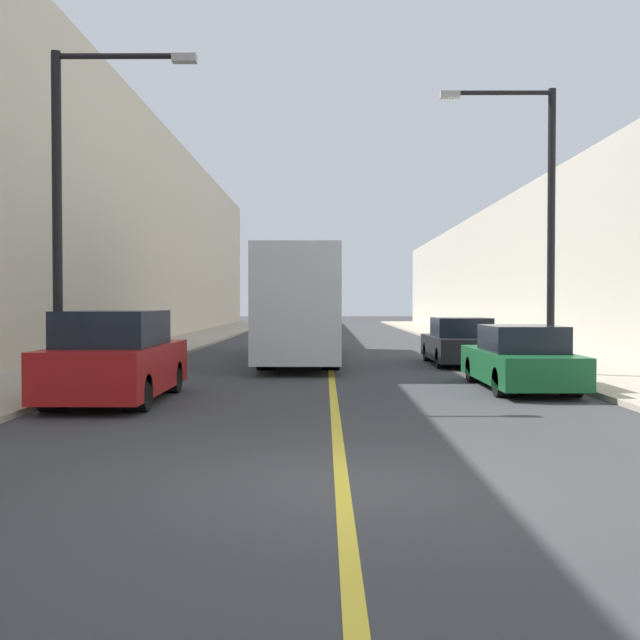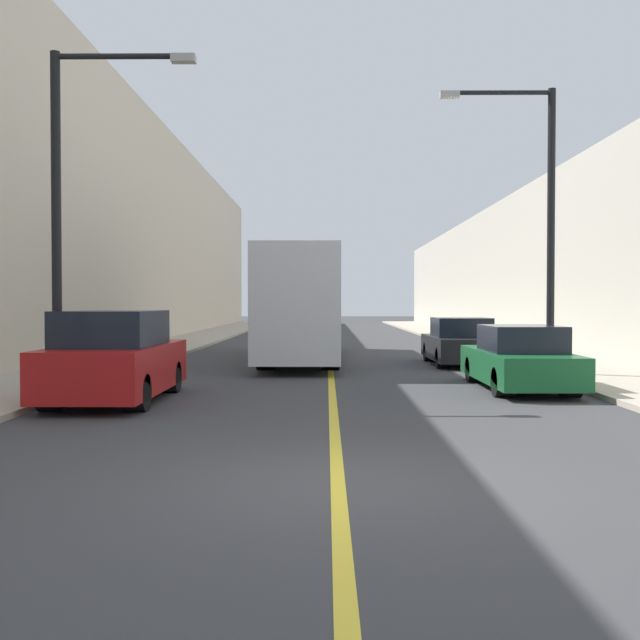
{
  "view_description": "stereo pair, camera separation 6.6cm",
  "coord_description": "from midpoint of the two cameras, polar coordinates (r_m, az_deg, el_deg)",
  "views": [
    {
      "loc": [
        -0.19,
        -7.92,
        1.95
      ],
      "look_at": [
        -0.33,
        15.37,
        1.41
      ],
      "focal_mm": 42.0,
      "sensor_mm": 36.0,
      "label": 1
    },
    {
      "loc": [
        -0.12,
        -7.92,
        1.95
      ],
      "look_at": [
        -0.33,
        15.37,
        1.41
      ],
      "focal_mm": 42.0,
      "sensor_mm": 36.0,
      "label": 2
    }
  ],
  "objects": [
    {
      "name": "bus",
      "position": [
        25.7,
        -1.43,
        1.21
      ],
      "size": [
        2.4,
        12.96,
        3.55
      ],
      "color": "silver",
      "rests_on": "ground"
    },
    {
      "name": "sidewalk_left",
      "position": [
        38.57,
        -9.84,
        -1.51
      ],
      "size": [
        3.14,
        72.0,
        0.12
      ],
      "primitive_type": "cube",
      "color": "#A89E8C",
      "rests_on": "ground"
    },
    {
      "name": "car_right_near",
      "position": [
        17.42,
        14.88,
        -2.98
      ],
      "size": [
        1.77,
        4.73,
        1.44
      ],
      "color": "#145128",
      "rests_on": "ground"
    },
    {
      "name": "ground_plane",
      "position": [
        8.16,
        1.46,
        -12.49
      ],
      "size": [
        200.0,
        200.0,
        0.0
      ],
      "primitive_type": "plane",
      "color": "#38383A"
    },
    {
      "name": "building_row_right",
      "position": [
        39.43,
        16.1,
        3.57
      ],
      "size": [
        4.0,
        72.0,
        7.06
      ],
      "primitive_type": "cube",
      "color": "#B7B2A3",
      "rests_on": "ground"
    },
    {
      "name": "road_center_line",
      "position": [
        37.97,
        0.57,
        -1.61
      ],
      "size": [
        0.16,
        72.0,
        0.01
      ],
      "primitive_type": "cube",
      "color": "gold",
      "rests_on": "ground"
    },
    {
      "name": "street_lamp_left",
      "position": [
        16.41,
        -18.52,
        9.08
      ],
      "size": [
        2.99,
        0.24,
        6.98
      ],
      "color": "black",
      "rests_on": "sidewalk_left"
    },
    {
      "name": "street_lamp_right",
      "position": [
        20.37,
        16.35,
        8.11
      ],
      "size": [
        2.99,
        0.24,
        7.35
      ],
      "color": "black",
      "rests_on": "sidewalk_right"
    },
    {
      "name": "sidewalk_right",
      "position": [
        38.63,
        10.96,
        -1.51
      ],
      "size": [
        3.14,
        72.0,
        0.12
      ],
      "primitive_type": "cube",
      "color": "#A89E8C",
      "rests_on": "ground"
    },
    {
      "name": "parked_suv_left",
      "position": [
        15.26,
        -15.39,
        -2.91
      ],
      "size": [
        1.92,
        4.59,
        1.79
      ],
      "color": "maroon",
      "rests_on": "ground"
    },
    {
      "name": "building_row_left",
      "position": [
        39.49,
        -15.01,
        6.6
      ],
      "size": [
        4.0,
        72.0,
        11.23
      ],
      "primitive_type": "cube",
      "color": "beige",
      "rests_on": "ground"
    },
    {
      "name": "car_right_mid",
      "position": [
        23.85,
        10.53,
        -1.77
      ],
      "size": [
        1.86,
        4.44,
        1.49
      ],
      "color": "black",
      "rests_on": "ground"
    }
  ]
}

